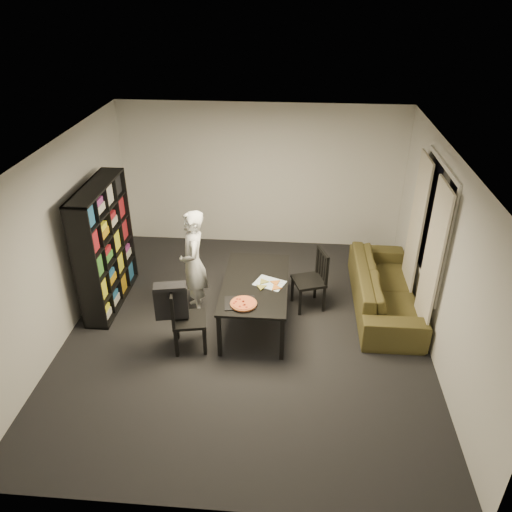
# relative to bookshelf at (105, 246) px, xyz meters

# --- Properties ---
(room) EXTENTS (5.01, 5.51, 2.61)m
(room) POSITION_rel_bookshelf_xyz_m (2.16, -0.60, 0.35)
(room) COLOR black
(room) RESTS_ON ground
(window_pane) EXTENTS (0.02, 1.40, 1.60)m
(window_pane) POSITION_rel_bookshelf_xyz_m (4.64, -0.00, 0.55)
(window_pane) COLOR black
(window_pane) RESTS_ON room
(window_frame) EXTENTS (0.03, 1.52, 1.72)m
(window_frame) POSITION_rel_bookshelf_xyz_m (4.64, -0.00, 0.55)
(window_frame) COLOR white
(window_frame) RESTS_ON room
(curtain_left) EXTENTS (0.03, 0.70, 2.25)m
(curtain_left) POSITION_rel_bookshelf_xyz_m (4.56, -0.52, 0.20)
(curtain_left) COLOR beige
(curtain_left) RESTS_ON room
(curtain_right) EXTENTS (0.03, 0.70, 2.25)m
(curtain_right) POSITION_rel_bookshelf_xyz_m (4.56, 0.52, 0.20)
(curtain_right) COLOR beige
(curtain_right) RESTS_ON room
(bookshelf) EXTENTS (0.35, 1.50, 1.90)m
(bookshelf) POSITION_rel_bookshelf_xyz_m (0.00, 0.00, 0.00)
(bookshelf) COLOR black
(bookshelf) RESTS_ON room
(dining_table) EXTENTS (0.91, 1.64, 0.68)m
(dining_table) POSITION_rel_bookshelf_xyz_m (2.26, -0.38, -0.33)
(dining_table) COLOR black
(dining_table) RESTS_ON room
(chair_left) EXTENTS (0.51, 0.51, 0.94)m
(chair_left) POSITION_rel_bookshelf_xyz_m (1.34, -1.01, -0.42)
(chair_left) COLOR black
(chair_left) RESTS_ON room
(chair_right) EXTENTS (0.55, 0.55, 0.94)m
(chair_right) POSITION_rel_bookshelf_xyz_m (3.10, 0.12, -0.41)
(chair_right) COLOR black
(chair_right) RESTS_ON room
(draped_jacket) EXTENTS (0.44, 0.26, 0.52)m
(draped_jacket) POSITION_rel_bookshelf_xyz_m (1.22, -1.04, -0.18)
(draped_jacket) COLOR black
(draped_jacket) RESTS_ON chair_left
(person) EXTENTS (0.51, 0.66, 1.62)m
(person) POSITION_rel_bookshelf_xyz_m (1.34, -0.14, -0.14)
(person) COLOR silver
(person) RESTS_ON room
(baking_tray) EXTENTS (0.44, 0.37, 0.01)m
(baking_tray) POSITION_rel_bookshelf_xyz_m (2.10, -0.90, -0.26)
(baking_tray) COLOR black
(baking_tray) RESTS_ON dining_table
(pepperoni_pizza) EXTENTS (0.35, 0.35, 0.03)m
(pepperoni_pizza) POSITION_rel_bookshelf_xyz_m (2.15, -0.94, -0.24)
(pepperoni_pizza) COLOR #9B522D
(pepperoni_pizza) RESTS_ON dining_table
(kitchen_towel) EXTENTS (0.48, 0.43, 0.01)m
(kitchen_towel) POSITION_rel_bookshelf_xyz_m (2.46, -0.39, -0.26)
(kitchen_towel) COLOR white
(kitchen_towel) RESTS_ON dining_table
(pizza_slices) EXTENTS (0.41, 0.36, 0.01)m
(pizza_slices) POSITION_rel_bookshelf_xyz_m (2.45, -0.44, -0.25)
(pizza_slices) COLOR #C0803C
(pizza_slices) RESTS_ON dining_table
(sofa) EXTENTS (0.88, 2.26, 0.66)m
(sofa) POSITION_rel_bookshelf_xyz_m (4.17, 0.17, -0.62)
(sofa) COLOR #45451B
(sofa) RESTS_ON room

